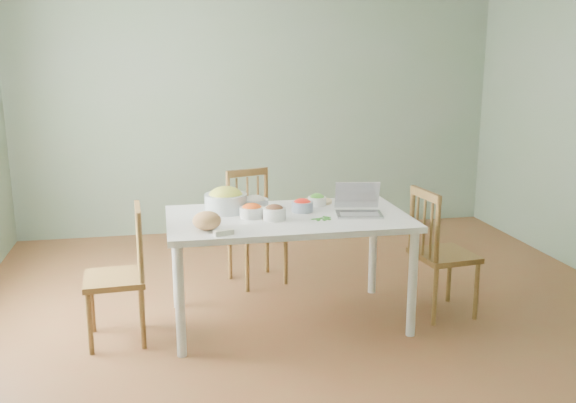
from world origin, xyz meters
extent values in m
cube|color=brown|center=(0.00, 0.00, 0.00)|extent=(5.00, 5.00, 0.00)
cube|color=slate|center=(0.00, 2.50, 1.35)|extent=(5.00, 0.00, 2.70)
cube|color=slate|center=(0.00, -2.50, 1.35)|extent=(5.00, 0.00, 2.70)
ellipsoid|color=tan|center=(-0.77, -0.18, 0.83)|extent=(0.23, 0.23, 0.12)
cube|color=silver|center=(-0.67, -0.33, 0.79)|extent=(0.13, 0.07, 0.03)
cylinder|color=beige|center=(0.10, 0.40, 0.78)|extent=(0.26, 0.26, 0.02)
camera|label=1|loc=(-1.02, -4.04, 1.85)|focal=39.44mm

